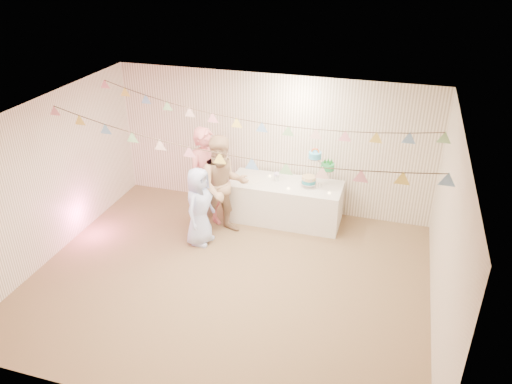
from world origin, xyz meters
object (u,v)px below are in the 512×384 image
(cake_stand, at_px, (317,169))
(person_adult_a, at_px, (207,179))
(person_adult_b, at_px, (223,186))
(person_child, at_px, (199,207))
(table, at_px, (285,202))

(cake_stand, height_order, person_adult_a, person_adult_a)
(person_adult_b, bearing_deg, person_child, -158.14)
(person_adult_a, height_order, person_child, person_adult_a)
(person_adult_b, relative_size, person_child, 1.31)
(person_adult_a, bearing_deg, table, -29.01)
(table, height_order, person_adult_b, person_adult_b)
(person_adult_a, bearing_deg, cake_stand, -34.26)
(person_adult_a, distance_m, person_adult_b, 0.40)
(person_adult_b, bearing_deg, cake_stand, -5.55)
(table, relative_size, cake_stand, 3.01)
(table, distance_m, person_child, 1.70)
(person_child, bearing_deg, table, -39.20)
(person_adult_b, distance_m, person_child, 0.55)
(person_adult_a, bearing_deg, person_adult_b, -76.85)
(person_adult_b, bearing_deg, table, 4.87)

